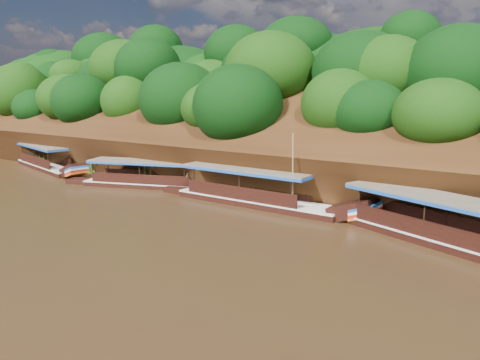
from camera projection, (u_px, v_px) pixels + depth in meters
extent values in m
plane|color=black|center=(195.00, 238.00, 26.03)|extent=(160.00, 160.00, 0.00)
cube|color=black|center=(320.00, 147.00, 38.25)|extent=(120.00, 16.12, 13.64)
cube|color=black|center=(362.00, 172.00, 46.99)|extent=(120.00, 24.00, 12.00)
ellipsoid|color=#093B0D|center=(42.00, 130.00, 56.85)|extent=(16.00, 8.00, 6.00)
ellipsoid|color=#093B0D|center=(124.00, 82.00, 58.83)|extent=(20.00, 10.00, 8.00)
ellipsoid|color=#093B0D|center=(252.00, 143.00, 40.81)|extent=(18.00, 8.00, 6.40)
ellipsoid|color=#093B0D|center=(355.00, 77.00, 42.80)|extent=(24.00, 11.00, 8.40)
cube|color=black|center=(448.00, 246.00, 24.77)|extent=(13.35, 6.70, 0.94)
cube|color=silver|center=(448.00, 238.00, 24.68)|extent=(13.37, 6.77, 0.10)
cube|color=brown|center=(437.00, 197.00, 24.96)|extent=(10.74, 6.04, 0.13)
cube|color=#194EA4|center=(437.00, 199.00, 24.98)|extent=(10.74, 6.04, 0.19)
cube|color=black|center=(257.00, 205.00, 33.47)|extent=(12.79, 2.44, 0.96)
cube|color=silver|center=(257.00, 199.00, 33.39)|extent=(12.79, 2.51, 0.11)
cube|color=black|center=(353.00, 210.00, 29.27)|extent=(3.04, 1.78, 1.80)
cube|color=#194EA4|center=(366.00, 207.00, 28.75)|extent=(1.58, 1.84, 0.66)
cube|color=red|center=(365.00, 212.00, 28.82)|extent=(1.58, 1.84, 0.66)
cube|color=brown|center=(248.00, 169.00, 33.43)|extent=(10.02, 2.77, 0.13)
cube|color=#194EA4|center=(248.00, 170.00, 33.46)|extent=(10.02, 2.77, 0.19)
cylinder|color=tan|center=(293.00, 170.00, 30.58)|extent=(0.58, 1.17, 4.90)
cube|color=black|center=(153.00, 187.00, 39.51)|extent=(12.09, 6.02, 0.83)
cube|color=silver|center=(153.00, 183.00, 39.43)|extent=(12.11, 6.08, 0.09)
cube|color=black|center=(231.00, 184.00, 37.66)|extent=(3.20, 2.39, 1.63)
cube|color=#194EA4|center=(240.00, 181.00, 37.42)|extent=(1.93, 1.99, 0.61)
cube|color=red|center=(240.00, 185.00, 37.48)|extent=(1.93, 1.99, 0.61)
cube|color=brown|center=(144.00, 161.00, 39.27)|extent=(9.72, 5.41, 0.11)
cube|color=#194EA4|center=(144.00, 162.00, 39.30)|extent=(9.72, 5.41, 0.17)
cylinder|color=tan|center=(193.00, 157.00, 37.88)|extent=(0.67, 1.65, 4.38)
cube|color=black|center=(48.00, 169.00, 48.35)|extent=(11.87, 4.84, 0.91)
cube|color=silver|center=(48.00, 165.00, 48.27)|extent=(11.89, 4.91, 0.10)
cube|color=black|center=(73.00, 171.00, 43.42)|extent=(3.09, 2.26, 1.67)
cube|color=#194EA4|center=(77.00, 168.00, 42.83)|extent=(1.80, 2.01, 0.60)
cube|color=red|center=(77.00, 172.00, 42.90)|extent=(1.80, 2.01, 0.60)
cube|color=brown|center=(44.00, 145.00, 48.42)|extent=(9.48, 4.58, 0.12)
cube|color=#194EA4|center=(44.00, 146.00, 48.44)|extent=(9.48, 4.58, 0.18)
cone|color=#356E1B|center=(43.00, 160.00, 49.25)|extent=(1.50, 1.50, 1.54)
cone|color=#356E1B|center=(93.00, 166.00, 45.33)|extent=(1.50, 1.50, 1.65)
cone|color=#356E1B|center=(149.00, 173.00, 40.63)|extent=(1.50, 1.50, 1.99)
cone|color=#356E1B|center=(221.00, 185.00, 36.76)|extent=(1.50, 1.50, 1.50)
cone|color=#356E1B|center=(298.00, 192.00, 33.23)|extent=(1.50, 1.50, 1.88)
cone|color=#356E1B|center=(368.00, 202.00, 30.23)|extent=(1.50, 1.50, 1.97)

